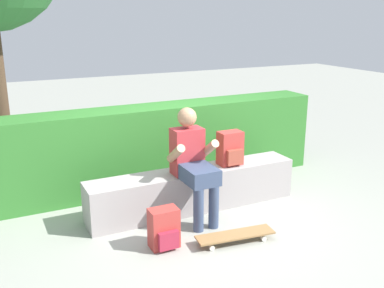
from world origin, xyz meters
The scene contains 7 objects.
ground_plane centered at (0.00, 0.00, 0.00)m, with size 24.00×24.00×0.00m, color #95988D.
bench_main centered at (0.00, 0.42, 0.24)m, with size 2.50×0.40×0.48m.
person_skater centered at (-0.11, 0.22, 0.67)m, with size 0.49×0.62×1.23m.
skateboard_near_person centered at (0.02, -0.47, 0.07)m, with size 0.82×0.30×0.09m.
backpack_on_bench centered at (0.47, 0.42, 0.67)m, with size 0.28×0.23×0.40m.
backpack_on_ground centered at (-0.65, -0.25, 0.19)m, with size 0.28×0.23×0.40m.
hedge_row centered at (-0.30, 1.33, 0.53)m, with size 4.91×0.51×1.07m.
Camera 1 is at (-2.12, -3.85, 2.20)m, focal length 41.42 mm.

